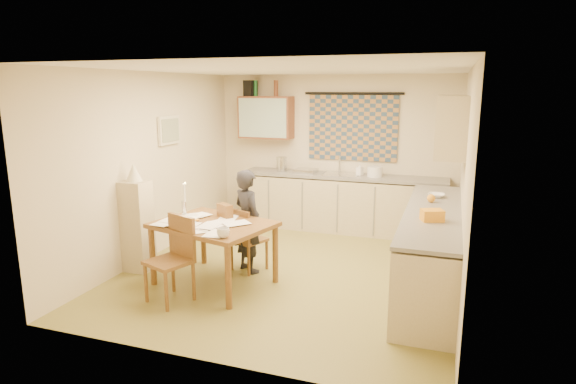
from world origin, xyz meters
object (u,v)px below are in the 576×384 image
at_px(counter_back, 341,203).
at_px(counter_right, 431,249).
at_px(shelf_stand, 137,226).
at_px(person, 248,221).
at_px(chair_far, 248,251).
at_px(dining_table, 214,253).
at_px(stove, 426,286).

height_order(counter_back, counter_right, same).
xyz_separation_m(counter_right, shelf_stand, (-3.54, -0.67, 0.13)).
height_order(person, shelf_stand, person).
distance_m(chair_far, person, 0.40).
bearing_deg(shelf_stand, counter_right, 10.66).
xyz_separation_m(counter_right, dining_table, (-2.42, -0.75, -0.07)).
bearing_deg(person, shelf_stand, 51.42).
distance_m(counter_back, chair_far, 2.26).
height_order(counter_back, dining_table, counter_back).
bearing_deg(counter_right, person, -173.81).
height_order(dining_table, chair_far, chair_far).
height_order(chair_far, person, person).
distance_m(counter_back, stove, 3.36).
height_order(stove, shelf_stand, shelf_stand).
bearing_deg(shelf_stand, chair_far, 18.90).
relative_size(chair_far, shelf_stand, 0.71).
relative_size(stove, person, 0.68).
relative_size(dining_table, chair_far, 1.82).
bearing_deg(counter_right, chair_far, -174.47).
relative_size(dining_table, shelf_stand, 1.28).
height_order(counter_right, stove, counter_right).
relative_size(counter_back, shelf_stand, 2.85).
height_order(counter_right, person, person).
xyz_separation_m(counter_back, shelf_stand, (-2.05, -2.58, 0.13)).
bearing_deg(chair_far, shelf_stand, 42.11).
bearing_deg(dining_table, stove, 6.70).
xyz_separation_m(stove, person, (-2.21, 0.85, 0.21)).
bearing_deg(chair_far, stove, -178.23).
xyz_separation_m(chair_far, person, (0.01, -0.02, 0.40)).
xyz_separation_m(dining_table, person, (0.22, 0.51, 0.28)).
relative_size(counter_right, dining_table, 1.98).
bearing_deg(stove, counter_back, 116.43).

